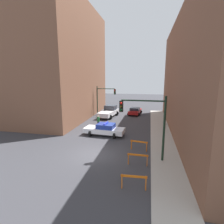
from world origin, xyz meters
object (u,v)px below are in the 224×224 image
traffic_light_near (149,118)px  traffic_light_far (103,97)px  police_car (105,129)px  barrier_front (134,180)px  white_truck (109,112)px  barrier_mid (138,158)px  pedestrian_crossing (98,121)px  barrier_back (139,144)px  parked_car_near (135,111)px

traffic_light_near → traffic_light_far: bearing=116.7°
police_car → barrier_front: police_car is taller
white_truck → barrier_mid: bearing=-61.6°
pedestrian_crossing → barrier_front: 13.85m
barrier_front → barrier_back: bearing=90.5°
barrier_back → traffic_light_near: bearing=-66.7°
barrier_front → barrier_mid: 3.06m
traffic_light_near → parked_car_near: (-2.56, 18.12, -2.86)m
traffic_light_far → white_truck: bearing=-31.1°
white_truck → barrier_front: bearing=-64.7°
barrier_back → traffic_light_far: bearing=117.1°
traffic_light_far → barrier_mid: traffic_light_far is taller
white_truck → barrier_back: (6.02, -13.35, -0.29)m
traffic_light_near → pedestrian_crossing: traffic_light_near is taller
barrier_back → pedestrian_crossing: bearing=132.0°
pedestrian_crossing → barrier_back: size_ratio=1.04×
traffic_light_near → police_car: bearing=132.8°
parked_car_near → barrier_front: parked_car_near is taller
traffic_light_far → barrier_front: (7.26, -20.03, -2.78)m
traffic_light_far → barrier_back: size_ratio=3.27×
police_car → pedestrian_crossing: pedestrian_crossing is taller
traffic_light_near → barrier_mid: bearing=-127.0°
police_car → parked_car_near: size_ratio=1.08×
barrier_front → police_car: bearing=114.2°
traffic_light_near → barrier_back: size_ratio=3.27×
white_truck → barrier_mid: (6.09, -16.25, -0.29)m
police_car → pedestrian_crossing: bearing=33.0°
traffic_light_far → barrier_back: traffic_light_far is taller
barrier_mid → traffic_light_far: bearing=113.2°
traffic_light_near → police_car: size_ratio=1.08×
traffic_light_near → white_truck: bearing=114.1°
barrier_mid → barrier_back: (-0.08, 2.90, 0.00)m
white_truck → parked_car_near: size_ratio=1.26×
police_car → barrier_back: 5.51m
white_truck → barrier_front: 20.24m
barrier_mid → police_car: bearing=123.7°
parked_car_near → barrier_mid: 19.19m
traffic_light_far → barrier_mid: bearing=-66.8°
traffic_light_far → pedestrian_crossing: (1.31, -7.53, -2.54)m
barrier_front → barrier_mid: (0.02, 3.06, 0.00)m
traffic_light_near → police_car: (-5.04, 5.45, -2.81)m
parked_car_near → barrier_front: (1.79, -22.17, -0.06)m
traffic_light_far → police_car: traffic_light_far is taller
traffic_light_far → barrier_mid: size_ratio=3.25×
parked_car_near → pedestrian_crossing: pedestrian_crossing is taller
white_truck → pedestrian_crossing: bearing=-81.1°
traffic_light_near → pedestrian_crossing: (-6.72, 8.45, -2.67)m
barrier_mid → barrier_back: 2.90m
traffic_light_far → barrier_front: size_ratio=3.25×
traffic_light_near → white_truck: traffic_light_near is taller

